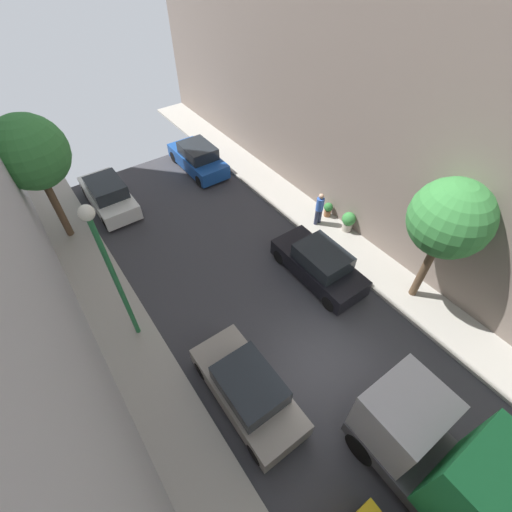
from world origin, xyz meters
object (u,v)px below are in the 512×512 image
Objects in this scene: street_tree_1 at (450,219)px; lamp_post at (107,261)px; parked_car_right_3 at (319,264)px; potted_plant_0 at (328,209)px; parked_car_left_2 at (248,389)px; parked_car_left_3 at (108,195)px; street_tree_2 at (30,153)px; pedestrian at (319,208)px; delivery_truck at (496,511)px; potted_plant_2 at (348,221)px; parked_car_right_4 at (198,158)px.

lamp_post is at bearing 153.75° from street_tree_1.
parked_car_right_3 reaches higher than potted_plant_0.
street_tree_1 is 6.61m from potted_plant_0.
parked_car_left_2 and parked_car_left_3 have the same top height.
parked_car_left_3 is at bearing 24.49° from street_tree_2.
parked_car_right_3 is at bearing -132.28° from pedestrian.
potted_plant_0 is at bearing 83.88° from street_tree_1.
street_tree_2 reaches higher than street_tree_1.
street_tree_2 is at bearing 106.42° from delivery_truck.
parked_car_left_2 is 5.77m from lamp_post.
street_tree_1 reaches higher than potted_plant_0.
pedestrian is 0.29× the size of lamp_post.
potted_plant_2 is (8.42, 3.86, -0.02)m from parked_car_left_2.
parked_car_left_2 is 0.73× the size of street_tree_2.
parked_car_right_3 and parked_car_right_4 have the same top height.
pedestrian is at bearing -170.33° from potted_plant_0.
parked_car_left_3 is at bearing 121.44° from street_tree_1.
parked_car_right_4 is at bearing 108.69° from potted_plant_2.
parked_car_right_4 is 5.63× the size of potted_plant_0.
delivery_truck reaches higher than potted_plant_0.
parked_car_left_2 is at bearing -112.90° from parked_car_right_4.
delivery_truck is (2.70, -18.33, 1.07)m from parked_car_left_3.
parked_car_right_4 is 11.60m from lamp_post.
parked_car_left_2 is 6.64m from delivery_truck.
potted_plant_0 is (8.40, 5.18, -0.16)m from parked_car_left_2.
parked_car_right_3 is 0.72× the size of lamp_post.
parked_car_left_2 is 9.87m from potted_plant_0.
parked_car_right_3 is 5.09m from street_tree_1.
street_tree_1 is (5.10, 5.56, 2.26)m from delivery_truck.
parked_car_left_3 and parked_car_right_3 have the same top height.
potted_plant_0 is at bearing -40.49° from parked_car_left_3.
lamp_post reaches higher than pedestrian.
parked_car_left_2 is at bearing -148.35° from potted_plant_0.
parked_car_right_3 is 4.25× the size of potted_plant_2.
delivery_truck is 18.16m from street_tree_2.
parked_car_right_3 reaches higher than potted_plant_2.
parked_car_right_3 is at bearing -90.00° from parked_car_right_4.
pedestrian is at bearing -43.81° from parked_car_left_3.
parked_car_right_3 is 3.32m from pedestrian.
parked_car_left_2 is 1.00× the size of parked_car_left_3.
potted_plant_2 is (0.61, 4.27, -3.34)m from street_tree_1.
parked_car_left_3 is 0.64× the size of delivery_truck.
delivery_truck is at bearing -66.03° from lamp_post.
parked_car_right_4 reaches higher than potted_plant_0.
street_tree_1 is at bearing 47.46° from delivery_truck.
pedestrian reaches higher than parked_car_left_3.
street_tree_1 reaches higher than parked_car_right_3.
potted_plant_2 is at bearing -89.36° from potted_plant_0.
potted_plant_2 is at bearing 81.82° from street_tree_1.
lamp_post reaches higher than parked_car_right_4.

